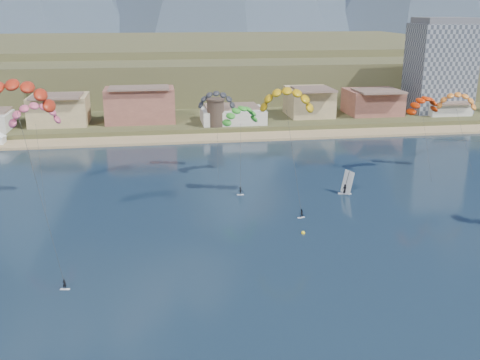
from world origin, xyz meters
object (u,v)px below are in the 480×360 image
at_px(watchtower, 216,112).
at_px(kitesurfer_yellow, 287,96).
at_px(apartment_tower, 440,66).
at_px(kitesurfer_green, 241,113).
at_px(kitesurfer_red, 14,91).
at_px(buoy, 303,233).
at_px(windsurfer, 346,187).

relative_size(watchtower, kitesurfer_yellow, 0.35).
bearing_deg(kitesurfer_yellow, watchtower, 96.27).
xyz_separation_m(apartment_tower, watchtower, (-80.00, -14.00, -11.45)).
xyz_separation_m(apartment_tower, kitesurfer_green, (-79.41, -60.74, -3.10)).
bearing_deg(kitesurfer_red, kitesurfer_green, 47.45).
distance_m(kitesurfer_yellow, kitesurfer_green, 19.42).
bearing_deg(buoy, apartment_tower, 52.60).
relative_size(watchtower, windsurfer, 1.75).
bearing_deg(watchtower, kitesurfer_green, -89.28).
xyz_separation_m(kitesurfer_red, kitesurfer_green, (38.27, 41.69, -11.78)).
xyz_separation_m(apartment_tower, buoy, (-74.04, -96.84, -17.70)).
bearing_deg(watchtower, windsurfer, -72.20).
distance_m(kitesurfer_red, windsurfer, 67.96).
bearing_deg(apartment_tower, kitesurfer_red, -138.96).
relative_size(kitesurfer_red, buoy, 43.91).
distance_m(kitesurfer_red, kitesurfer_yellow, 51.27).
xyz_separation_m(watchtower, buoy, (5.96, -82.84, -6.25)).
bearing_deg(buoy, kitesurfer_yellow, 86.76).
height_order(apartment_tower, kitesurfer_green, apartment_tower).
bearing_deg(watchtower, kitesurfer_yellow, -83.73).
relative_size(apartment_tower, watchtower, 3.72).
height_order(kitesurfer_green, buoy, kitesurfer_green).
bearing_deg(kitesurfer_green, watchtower, 90.72).
relative_size(watchtower, kitesurfer_red, 0.29).
distance_m(apartment_tower, windsurfer, 99.01).
distance_m(watchtower, kitesurfer_green, 47.48).
bearing_deg(kitesurfer_green, kitesurfer_yellow, -69.48).
distance_m(apartment_tower, kitesurfer_green, 100.03).
distance_m(apartment_tower, kitesurfer_red, 156.26).
bearing_deg(windsurfer, apartment_tower, 52.34).
relative_size(kitesurfer_green, buoy, 29.10).
bearing_deg(kitesurfer_yellow, kitesurfer_red, -151.31).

